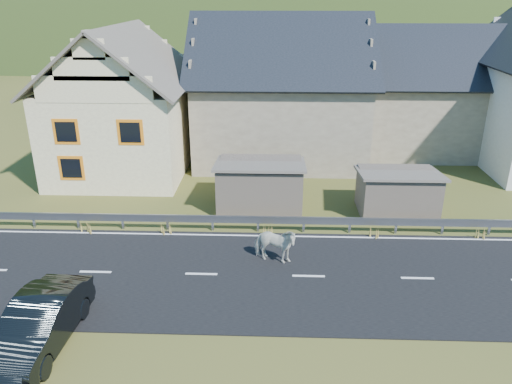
{
  "coord_description": "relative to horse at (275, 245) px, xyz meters",
  "views": [
    {
      "loc": [
        -1.36,
        -16.0,
        9.88
      ],
      "look_at": [
        -2.06,
        3.03,
        2.15
      ],
      "focal_mm": 35.0,
      "sensor_mm": 36.0,
      "label": 1
    }
  ],
  "objects": [
    {
      "name": "mountain",
      "position": [
        6.28,
        178.98,
        -20.78
      ],
      "size": [
        440.0,
        280.0,
        260.0
      ],
      "primitive_type": "ellipsoid",
      "color": "#283E18",
      "rests_on": "ground"
    },
    {
      "name": "road",
      "position": [
        1.28,
        -1.02,
        -0.76
      ],
      "size": [
        60.0,
        7.0,
        0.04
      ],
      "primitive_type": "cube",
      "color": "black",
      "rests_on": "ground"
    },
    {
      "name": "house_stone_a",
      "position": [
        0.28,
        13.98,
        3.85
      ],
      "size": [
        10.8,
        9.8,
        8.9
      ],
      "color": "gray",
      "rests_on": "ground"
    },
    {
      "name": "house_cream",
      "position": [
        -8.73,
        10.98,
        3.57
      ],
      "size": [
        7.8,
        9.8,
        8.3
      ],
      "color": "#FFF3BD",
      "rests_on": "ground"
    },
    {
      "name": "guardrail",
      "position": [
        1.28,
        2.66,
        -0.22
      ],
      "size": [
        28.1,
        0.09,
        0.75
      ],
      "color": "#93969B",
      "rests_on": "ground"
    },
    {
      "name": "lane_markings",
      "position": [
        1.28,
        -1.02,
        -0.74
      ],
      "size": [
        60.0,
        6.6,
        0.01
      ],
      "primitive_type": "cube",
      "color": "silver",
      "rests_on": "road"
    },
    {
      "name": "house_stone_b",
      "position": [
        10.28,
        15.98,
        3.45
      ],
      "size": [
        9.8,
        8.8,
        8.1
      ],
      "color": "gray",
      "rests_on": "ground"
    },
    {
      "name": "ground",
      "position": [
        1.28,
        -1.02,
        -0.78
      ],
      "size": [
        160.0,
        160.0,
        0.0
      ],
      "primitive_type": "plane",
      "color": "#313E17",
      "rests_on": "ground"
    },
    {
      "name": "shed_right",
      "position": [
        5.78,
        4.98,
        0.22
      ],
      "size": [
        3.8,
        2.9,
        2.2
      ],
      "primitive_type": "cube",
      "color": "#695C50",
      "rests_on": "ground"
    },
    {
      "name": "horse",
      "position": [
        0.0,
        0.0,
        0.0
      ],
      "size": [
        1.3,
        1.92,
        1.49
      ],
      "primitive_type": "imported",
      "rotation": [
        0.0,
        0.0,
        1.26
      ],
      "color": "beige",
      "rests_on": "road"
    },
    {
      "name": "car",
      "position": [
        -6.91,
        -5.15,
        -0.03
      ],
      "size": [
        1.75,
        4.64,
        1.51
      ],
      "primitive_type": "imported",
      "rotation": [
        0.0,
        0.0,
        -0.03
      ],
      "color": "black",
      "rests_on": "ground"
    },
    {
      "name": "shed_left",
      "position": [
        -0.72,
        5.48,
        0.32
      ],
      "size": [
        4.3,
        3.3,
        2.4
      ],
      "primitive_type": "cube",
      "color": "#695C50",
      "rests_on": "ground"
    },
    {
      "name": "conifer_patch",
      "position": [
        -53.72,
        108.98,
        5.22
      ],
      "size": [
        76.0,
        50.0,
        28.0
      ],
      "primitive_type": "ellipsoid",
      "color": "black",
      "rests_on": "ground"
    }
  ]
}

